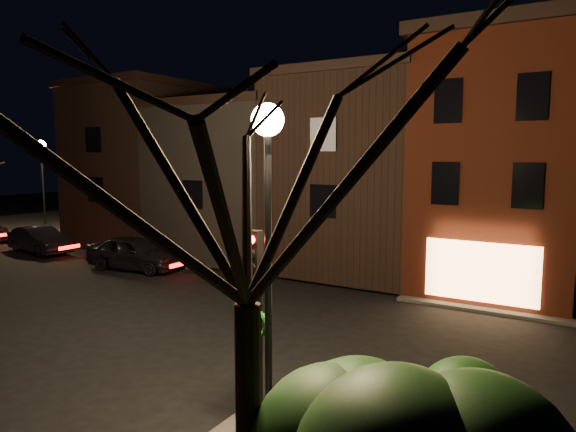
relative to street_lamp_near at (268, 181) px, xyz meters
The scene contains 12 objects.
ground 10.06m from the street_lamp_near, 135.94° to the left, with size 120.00×120.00×0.00m, color black.
sidewalk_far_left 37.26m from the street_lamp_near, 135.22° to the left, with size 30.00×30.00×0.12m, color #2D2B28.
corner_building 15.58m from the street_lamp_near, 83.37° to the left, with size 6.50×8.50×10.50m.
row_building_a 17.16m from the street_lamp_near, 105.90° to the left, with size 7.30×10.30×9.40m.
row_building_b 20.39m from the street_lamp_near, 125.91° to the left, with size 7.80×10.30×8.40m.
row_building_c 25.32m from the street_lamp_near, 139.33° to the left, with size 7.30×10.30×9.90m.
street_lamp_near is the anchor object (origin of this frame).
street_lamp_far 28.00m from the street_lamp_near, 154.17° to the left, with size 0.60×0.60×6.48m.
traffic_signal 2.49m from the street_lamp_near, 140.63° to the left, with size 0.58×0.38×4.05m.
bare_tree_right 2.98m from the street_lamp_near, 62.53° to the right, with size 6.40×6.40×8.50m.
parked_car_a 17.70m from the street_lamp_near, 145.83° to the left, with size 2.01×4.98×1.70m, color black.
parked_car_b 24.73m from the street_lamp_near, 156.16° to the left, with size 1.63×4.67×1.54m, color black.
Camera 1 is at (11.38, -13.92, 5.66)m, focal length 32.00 mm.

